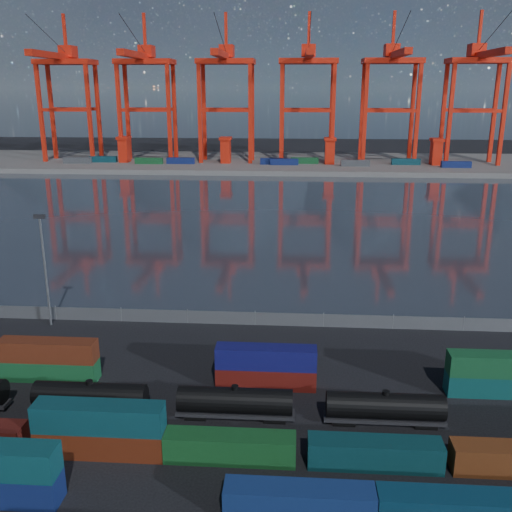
{
  "coord_description": "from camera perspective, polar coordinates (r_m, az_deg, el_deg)",
  "views": [
    {
      "loc": [
        5.5,
        -49.34,
        33.51
      ],
      "look_at": [
        0.0,
        30.0,
        10.0
      ],
      "focal_mm": 40.0,
      "sensor_mm": 36.0,
      "label": 1
    }
  ],
  "objects": [
    {
      "name": "ground",
      "position": [
        59.9,
        -2.08,
        -17.56
      ],
      "size": [
        700.0,
        700.0,
        0.0
      ],
      "primitive_type": "plane",
      "color": "black",
      "rests_on": "ground"
    },
    {
      "name": "harbor_water",
      "position": [
        158.03,
        1.89,
        4.22
      ],
      "size": [
        700.0,
        700.0,
        0.0
      ],
      "primitive_type": "plane",
      "color": "#272E38",
      "rests_on": "ground"
    },
    {
      "name": "far_quay",
      "position": [
        261.43,
        2.77,
        9.3
      ],
      "size": [
        700.0,
        70.0,
        2.0
      ],
      "primitive_type": "cube",
      "color": "#514F4C",
      "rests_on": "ground"
    },
    {
      "name": "distant_mountains",
      "position": [
        1660.88,
        6.43,
        22.83
      ],
      "size": [
        2470.0,
        1100.0,
        520.0
      ],
      "color": "#1E2630",
      "rests_on": "ground"
    },
    {
      "name": "container_row_south",
      "position": [
        52.24,
        -14.8,
        -21.27
      ],
      "size": [
        127.61,
        2.49,
        5.31
      ],
      "color": "#434549",
      "rests_on": "ground"
    },
    {
      "name": "container_row_mid",
      "position": [
        56.64,
        15.59,
        -18.14
      ],
      "size": [
        141.72,
        2.5,
        5.32
      ],
      "color": "#484C4D",
      "rests_on": "ground"
    },
    {
      "name": "container_row_north",
      "position": [
        67.32,
        4.2,
        -11.54
      ],
      "size": [
        141.01,
        2.36,
        5.03
      ],
      "color": "navy",
      "rests_on": "ground"
    },
    {
      "name": "tanker_string",
      "position": [
        67.87,
        -22.54,
        -12.64
      ],
      "size": [
        89.99,
        2.68,
        3.84
      ],
      "color": "black",
      "rests_on": "ground"
    },
    {
      "name": "waterfront_fence",
      "position": [
        84.07,
        -0.09,
        -6.28
      ],
      "size": [
        160.12,
        0.12,
        2.2
      ],
      "color": "#595B5E",
      "rests_on": "ground"
    },
    {
      "name": "yard_light_mast",
      "position": [
        86.73,
        -20.38,
        -0.8
      ],
      "size": [
        1.6,
        0.4,
        16.6
      ],
      "color": "slate",
      "rests_on": "ground"
    },
    {
      "name": "gantry_cranes",
      "position": [
        253.04,
        1.07,
        17.76
      ],
      "size": [
        199.61,
        47.26,
        63.99
      ],
      "color": "red",
      "rests_on": "ground"
    },
    {
      "name": "quay_containers",
      "position": [
        247.21,
        0.11,
        9.45
      ],
      "size": [
        172.58,
        10.99,
        2.6
      ],
      "color": "navy",
      "rests_on": "far_quay"
    },
    {
      "name": "straddle_carriers",
      "position": [
        250.79,
        2.15,
        10.57
      ],
      "size": [
        140.0,
        7.0,
        11.1
      ],
      "color": "red",
      "rests_on": "far_quay"
    }
  ]
}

